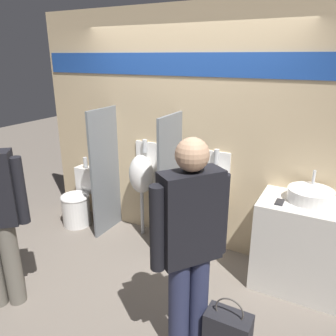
{
  "coord_description": "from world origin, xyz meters",
  "views": [
    {
      "loc": [
        1.54,
        -2.72,
        2.18
      ],
      "look_at": [
        0.0,
        0.17,
        1.05
      ],
      "focal_mm": 35.0,
      "sensor_mm": 36.0,
      "label": 1
    }
  ],
  "objects_px": {
    "cell_phone": "(280,202)",
    "urinal_far": "(212,188)",
    "shopping_bag": "(227,336)",
    "urinal_near_counter": "(142,174)",
    "toilet": "(79,202)",
    "sink_basin": "(310,195)",
    "person_with_lanyard": "(190,244)"
  },
  "relations": [
    {
      "from": "sink_basin",
      "to": "urinal_far",
      "type": "height_order",
      "value": "urinal_far"
    },
    {
      "from": "sink_basin",
      "to": "person_with_lanyard",
      "type": "distance_m",
      "value": 1.41
    },
    {
      "from": "urinal_near_counter",
      "to": "toilet",
      "type": "height_order",
      "value": "urinal_near_counter"
    },
    {
      "from": "urinal_far",
      "to": "shopping_bag",
      "type": "height_order",
      "value": "urinal_far"
    },
    {
      "from": "urinal_near_counter",
      "to": "shopping_bag",
      "type": "bearing_deg",
      "value": -39.64
    },
    {
      "from": "toilet",
      "to": "person_with_lanyard",
      "type": "xyz_separation_m",
      "value": [
        2.17,
        -1.18,
        0.64
      ]
    },
    {
      "from": "sink_basin",
      "to": "urinal_far",
      "type": "relative_size",
      "value": 0.34
    },
    {
      "from": "urinal_near_counter",
      "to": "person_with_lanyard",
      "type": "height_order",
      "value": "person_with_lanyard"
    },
    {
      "from": "cell_phone",
      "to": "person_with_lanyard",
      "type": "bearing_deg",
      "value": -111.05
    },
    {
      "from": "urinal_far",
      "to": "toilet",
      "type": "xyz_separation_m",
      "value": [
        -1.83,
        -0.17,
        -0.51
      ]
    },
    {
      "from": "urinal_near_counter",
      "to": "toilet",
      "type": "xyz_separation_m",
      "value": [
        -0.92,
        -0.17,
        -0.51
      ]
    },
    {
      "from": "cell_phone",
      "to": "toilet",
      "type": "bearing_deg",
      "value": 177.84
    },
    {
      "from": "sink_basin",
      "to": "shopping_bag",
      "type": "xyz_separation_m",
      "value": [
        -0.36,
        -1.19,
        -0.76
      ]
    },
    {
      "from": "cell_phone",
      "to": "urinal_far",
      "type": "xyz_separation_m",
      "value": [
        -0.75,
        0.26,
        -0.1
      ]
    },
    {
      "from": "sink_basin",
      "to": "person_with_lanyard",
      "type": "xyz_separation_m",
      "value": [
        -0.65,
        -1.25,
        -0.02
      ]
    },
    {
      "from": "urinal_near_counter",
      "to": "person_with_lanyard",
      "type": "xyz_separation_m",
      "value": [
        1.25,
        -1.34,
        0.13
      ]
    },
    {
      "from": "urinal_near_counter",
      "to": "urinal_far",
      "type": "height_order",
      "value": "same"
    },
    {
      "from": "cell_phone",
      "to": "shopping_bag",
      "type": "xyz_separation_m",
      "value": [
        -0.12,
        -1.02,
        -0.7
      ]
    },
    {
      "from": "shopping_bag",
      "to": "cell_phone",
      "type": "bearing_deg",
      "value": 83.35
    },
    {
      "from": "toilet",
      "to": "person_with_lanyard",
      "type": "relative_size",
      "value": 0.52
    },
    {
      "from": "sink_basin",
      "to": "shopping_bag",
      "type": "height_order",
      "value": "sink_basin"
    },
    {
      "from": "urinal_far",
      "to": "person_with_lanyard",
      "type": "bearing_deg",
      "value": -75.99
    },
    {
      "from": "toilet",
      "to": "shopping_bag",
      "type": "distance_m",
      "value": 2.71
    },
    {
      "from": "cell_phone",
      "to": "person_with_lanyard",
      "type": "distance_m",
      "value": 1.16
    },
    {
      "from": "cell_phone",
      "to": "urinal_near_counter",
      "type": "height_order",
      "value": "urinal_near_counter"
    },
    {
      "from": "cell_phone",
      "to": "toilet",
      "type": "distance_m",
      "value": 2.65
    },
    {
      "from": "cell_phone",
      "to": "shopping_bag",
      "type": "relative_size",
      "value": 0.26
    },
    {
      "from": "cell_phone",
      "to": "urinal_far",
      "type": "bearing_deg",
      "value": 160.6
    },
    {
      "from": "cell_phone",
      "to": "toilet",
      "type": "relative_size",
      "value": 0.16
    },
    {
      "from": "urinal_near_counter",
      "to": "shopping_bag",
      "type": "height_order",
      "value": "urinal_near_counter"
    },
    {
      "from": "sink_basin",
      "to": "toilet",
      "type": "distance_m",
      "value": 2.9
    },
    {
      "from": "urinal_near_counter",
      "to": "toilet",
      "type": "bearing_deg",
      "value": -169.7
    }
  ]
}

